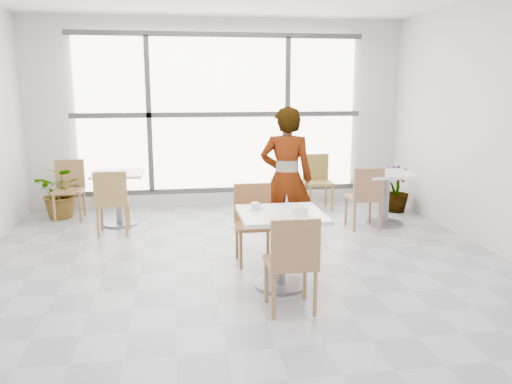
{
  "coord_description": "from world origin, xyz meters",
  "views": [
    {
      "loc": [
        -0.71,
        -4.81,
        1.94
      ],
      "look_at": [
        0.0,
        -0.3,
        1.0
      ],
      "focal_mm": 36.1,
      "sensor_mm": 36.0,
      "label": 1
    }
  ],
  "objects": [
    {
      "name": "floor",
      "position": [
        0.0,
        0.0,
        0.0
      ],
      "size": [
        7.0,
        7.0,
        0.0
      ],
      "primitive_type": "plane",
      "color": "#9E9EA5",
      "rests_on": "ground"
    },
    {
      "name": "wall_back",
      "position": [
        0.0,
        3.5,
        1.5
      ],
      "size": [
        6.0,
        0.0,
        6.0
      ],
      "primitive_type": "plane",
      "rotation": [
        1.57,
        0.0,
        0.0
      ],
      "color": "silver",
      "rests_on": "ground"
    },
    {
      "name": "coffee_cup",
      "position": [
        0.05,
        0.06,
        0.78
      ],
      "size": [
        0.16,
        0.13,
        0.07
      ],
      "color": "silver",
      "rests_on": "main_table"
    },
    {
      "name": "bg_chair_right_near",
      "position": [
        1.83,
        1.73,
        0.5
      ],
      "size": [
        0.42,
        0.42,
        0.87
      ],
      "rotation": [
        0.0,
        0.0,
        3.14
      ],
      "color": "#99694A",
      "rests_on": "ground"
    },
    {
      "name": "plant_right",
      "position": [
        2.7,
        2.65,
        0.36
      ],
      "size": [
        0.42,
        0.42,
        0.71
      ],
      "primitive_type": "imported",
      "rotation": [
        0.0,
        0.0,
        0.05
      ],
      "color": "#3C7136",
      "rests_on": "ground"
    },
    {
      "name": "bg_chair_left_near",
      "position": [
        -1.56,
        1.99,
        0.5
      ],
      "size": [
        0.42,
        0.42,
        0.87
      ],
      "rotation": [
        0.0,
        0.0,
        3.14
      ],
      "color": "#A47D41",
      "rests_on": "ground"
    },
    {
      "name": "bg_chair_left_far",
      "position": [
        -2.28,
        3.02,
        0.5
      ],
      "size": [
        0.42,
        0.42,
        0.87
      ],
      "color": "#9C7046",
      "rests_on": "ground"
    },
    {
      "name": "chair_far",
      "position": [
        0.13,
        0.69,
        0.5
      ],
      "size": [
        0.42,
        0.42,
        0.87
      ],
      "color": "#965E33",
      "rests_on": "ground"
    },
    {
      "name": "bg_chair_right_far",
      "position": [
        1.53,
        3.07,
        0.5
      ],
      "size": [
        0.42,
        0.42,
        0.87
      ],
      "color": "olive",
      "rests_on": "ground"
    },
    {
      "name": "chair_near",
      "position": [
        0.25,
        -0.72,
        0.5
      ],
      "size": [
        0.42,
        0.42,
        0.87
      ],
      "rotation": [
        0.0,
        0.0,
        3.14
      ],
      "color": "#9F7447",
      "rests_on": "ground"
    },
    {
      "name": "person",
      "position": [
        0.59,
        1.1,
        0.86
      ],
      "size": [
        0.71,
        0.55,
        1.72
      ],
      "primitive_type": "imported",
      "rotation": [
        0.0,
        0.0,
        2.89
      ],
      "color": "black",
      "rests_on": "ground"
    },
    {
      "name": "main_table",
      "position": [
        0.28,
        -0.11,
        0.52
      ],
      "size": [
        0.8,
        0.8,
        0.75
      ],
      "color": "white",
      "rests_on": "ground"
    },
    {
      "name": "window",
      "position": [
        0.0,
        3.44,
        1.5
      ],
      "size": [
        4.6,
        0.07,
        2.52
      ],
      "color": "white",
      "rests_on": "ground"
    },
    {
      "name": "wall_front",
      "position": [
        0.0,
        -3.5,
        1.5
      ],
      "size": [
        6.0,
        0.0,
        6.0
      ],
      "primitive_type": "plane",
      "rotation": [
        -1.57,
        0.0,
        0.0
      ],
      "color": "silver",
      "rests_on": "ground"
    },
    {
      "name": "plant_left",
      "position": [
        -2.4,
        3.05,
        0.39
      ],
      "size": [
        0.87,
        0.82,
        0.79
      ],
      "primitive_type": "imported",
      "rotation": [
        0.0,
        0.0,
        -0.35
      ],
      "color": "#457332",
      "rests_on": "ground"
    },
    {
      "name": "bg_table_left",
      "position": [
        -1.53,
        2.54,
        0.49
      ],
      "size": [
        0.7,
        0.7,
        0.75
      ],
      "color": "white",
      "rests_on": "ground"
    },
    {
      "name": "oatmeal_bowl",
      "position": [
        0.43,
        -0.22,
        0.79
      ],
      "size": [
        0.21,
        0.21,
        0.1
      ],
      "color": "white",
      "rests_on": "main_table"
    },
    {
      "name": "bg_table_right",
      "position": [
        2.22,
        1.94,
        0.49
      ],
      "size": [
        0.7,
        0.7,
        0.75
      ],
      "color": "silver",
      "rests_on": "ground"
    }
  ]
}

